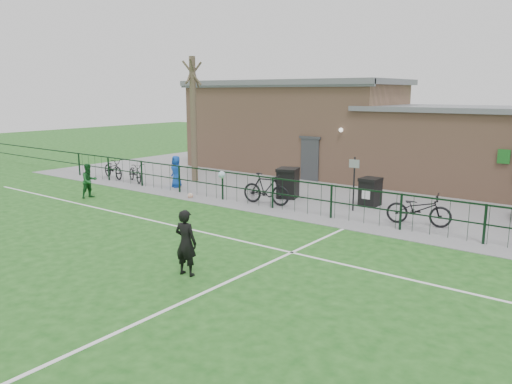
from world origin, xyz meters
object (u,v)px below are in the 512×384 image
Objects in this scene: bicycle_c at (135,172)px; outfield_player at (89,181)px; bare_tree at (194,120)px; spectator_child at (176,171)px; ball_ground at (190,196)px; bicycle_e at (419,209)px; bicycle_a at (113,168)px; bicycle_d at (266,189)px; wheelie_bin_right at (370,193)px; wheelie_bin_left at (288,184)px; sign_post at (354,184)px.

outfield_player reaches higher than bicycle_c.
bare_tree reaches higher than spectator_child.
outfield_player reaches higher than ball_ground.
bicycle_e is 13.05m from outfield_player.
bicycle_e is at bearing -7.80° from bare_tree.
ball_ground is at bearing -48.48° from bare_tree.
bicycle_a is at bearing -151.80° from bare_tree.
spectator_child reaches higher than bicycle_d.
wheelie_bin_right is 0.69× the size of spectator_child.
bicycle_d is 8.98× the size of ball_ground.
bicycle_a is 6.60m from ball_ground.
bicycle_e is 9.16m from ball_ground.
bare_tree reaches higher than outfield_player.
bicycle_c is 1.22× the size of outfield_player.
wheelie_bin_left is 0.57× the size of bicycle_d.
bicycle_d is (-3.20, -1.08, -0.39)m from sign_post.
bicycle_d is at bearing -59.37° from outfield_player.
bicycle_c is (1.69, 0.02, -0.05)m from bicycle_a.
wheelie_bin_right is 7.28m from ball_ground.
bare_tree is 3.11× the size of bicycle_a.
wheelie_bin_left is at bearing -166.63° from wheelie_bin_right.
spectator_child is at bearing 79.43° from bicycle_e.
wheelie_bin_left is 0.79× the size of spectator_child.
spectator_child is (0.52, -1.74, -2.25)m from bare_tree.
wheelie_bin_left is 0.60× the size of bicycle_a.
bicycle_d is at bearing -77.99° from bicycle_a.
spectator_child is 1.02× the size of outfield_player.
bare_tree reaches higher than sign_post.
bicycle_a is at bearing 170.69° from ball_ground.
wheelie_bin_left reaches higher than wheelie_bin_right.
bare_tree reaches higher than ball_ground.
bicycle_e is 1.43× the size of spectator_child.
sign_post is at bearing -73.06° from bicycle_a.
bare_tree is at bearing -24.27° from bicycle_c.
spectator_child is at bearing -14.32° from outfield_player.
bicycle_d reaches higher than bicycle_c.
spectator_child is at bearing 79.34° from bicycle_d.
wheelie_bin_right is 4.02m from bicycle_d.
bare_tree is at bearing 128.22° from spectator_child.
sign_post reaches higher than spectator_child.
wheelie_bin_left is at bearing 171.79° from sign_post.
bicycle_d is at bearing -161.43° from sign_post.
wheelie_bin_right is 0.57× the size of bicycle_c.
bicycle_c is 8.01m from bicycle_d.
bicycle_e is at bearing -12.02° from sign_post.
bare_tree is at bearing 131.52° from ball_ground.
sign_post is 3.40m from bicycle_d.
spectator_child reaches higher than wheelie_bin_left.
wheelie_bin_left is at bearing 33.64° from spectator_child.
bicycle_e reaches higher than wheelie_bin_right.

